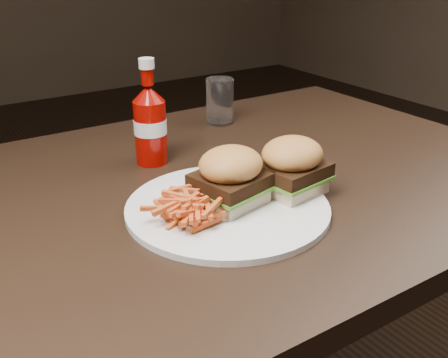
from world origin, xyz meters
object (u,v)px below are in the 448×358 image
plate (228,207)px  ketchup_bottle (151,132)px  dining_table (218,189)px  tumbler (220,100)px

plate → ketchup_bottle: (-0.01, 0.24, 0.06)m
dining_table → ketchup_bottle: ketchup_bottle is taller
dining_table → ketchup_bottle: bearing=115.1°
dining_table → ketchup_bottle: size_ratio=10.05×
plate → tumbler: tumbler is taller
plate → tumbler: size_ratio=3.24×
ketchup_bottle → tumbler: bearing=28.7°
dining_table → tumbler: bearing=56.4°
ketchup_bottle → tumbler: ketchup_bottle is taller
tumbler → dining_table: bearing=-123.6°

